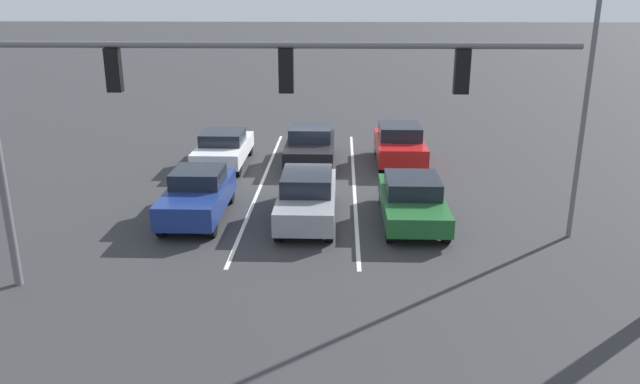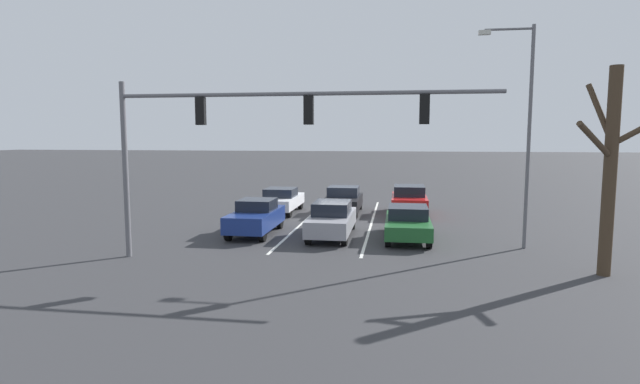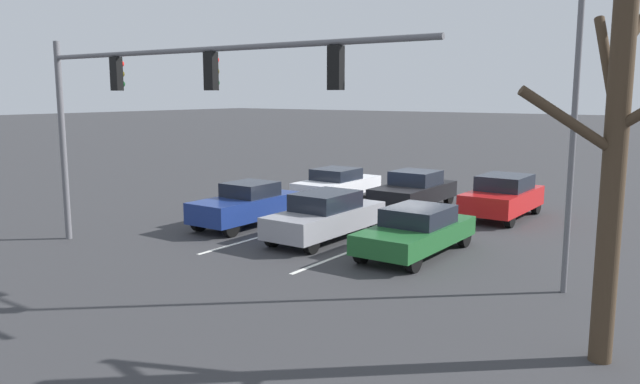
{
  "view_description": "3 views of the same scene",
  "coord_description": "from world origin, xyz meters",
  "px_view_note": "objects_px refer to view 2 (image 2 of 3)",
  "views": [
    {
      "loc": [
        -1.22,
        24.03,
        6.91
      ],
      "look_at": [
        -0.61,
        6.29,
        1.13
      ],
      "focal_mm": 35.0,
      "sensor_mm": 36.0,
      "label": 1
    },
    {
      "loc": [
        -2.98,
        26.96,
        4.37
      ],
      "look_at": [
        0.25,
        6.22,
        2.02
      ],
      "focal_mm": 28.0,
      "sensor_mm": 36.0,
      "label": 2
    },
    {
      "loc": [
        -11.49,
        21.79,
        4.7
      ],
      "look_at": [
        0.28,
        5.26,
        1.46
      ],
      "focal_mm": 35.0,
      "sensor_mm": 36.0,
      "label": 3
    }
  ],
  "objects_px": {
    "street_lamp_left_shoulder": "(524,122)",
    "car_navy_rightlane_front": "(256,217)",
    "car_gray_midlane_front": "(332,219)",
    "car_red_leftlane_second": "(409,200)",
    "car_black_midlane_second": "(343,200)",
    "car_white_rightlane_second": "(281,200)",
    "car_darkgreen_leftlane_front": "(408,222)",
    "traffic_signal_gantry": "(245,126)",
    "bare_tree_near": "(610,163)"
  },
  "relations": [
    {
      "from": "car_red_leftlane_second",
      "to": "street_lamp_left_shoulder",
      "type": "relative_size",
      "value": 0.49
    },
    {
      "from": "car_white_rightlane_second",
      "to": "bare_tree_near",
      "type": "bearing_deg",
      "value": 139.71
    },
    {
      "from": "car_black_midlane_second",
      "to": "car_red_leftlane_second",
      "type": "bearing_deg",
      "value": -178.83
    },
    {
      "from": "bare_tree_near",
      "to": "car_red_leftlane_second",
      "type": "bearing_deg",
      "value": -63.29
    },
    {
      "from": "car_gray_midlane_front",
      "to": "bare_tree_near",
      "type": "distance_m",
      "value": 10.8
    },
    {
      "from": "car_red_leftlane_second",
      "to": "street_lamp_left_shoulder",
      "type": "bearing_deg",
      "value": 117.09
    },
    {
      "from": "car_black_midlane_second",
      "to": "car_red_leftlane_second",
      "type": "xyz_separation_m",
      "value": [
        -3.7,
        -0.08,
        0.08
      ]
    },
    {
      "from": "street_lamp_left_shoulder",
      "to": "car_black_midlane_second",
      "type": "bearing_deg",
      "value": -45.41
    },
    {
      "from": "car_red_leftlane_second",
      "to": "street_lamp_left_shoulder",
      "type": "xyz_separation_m",
      "value": [
        -4.07,
        7.95,
        4.08
      ]
    },
    {
      "from": "car_white_rightlane_second",
      "to": "car_darkgreen_leftlane_front",
      "type": "bearing_deg",
      "value": 138.13
    },
    {
      "from": "street_lamp_left_shoulder",
      "to": "car_gray_midlane_front",
      "type": "bearing_deg",
      "value": -9.05
    },
    {
      "from": "car_gray_midlane_front",
      "to": "car_red_leftlane_second",
      "type": "height_order",
      "value": "car_red_leftlane_second"
    },
    {
      "from": "car_black_midlane_second",
      "to": "car_white_rightlane_second",
      "type": "relative_size",
      "value": 0.99
    },
    {
      "from": "car_gray_midlane_front",
      "to": "street_lamp_left_shoulder",
      "type": "height_order",
      "value": "street_lamp_left_shoulder"
    },
    {
      "from": "car_red_leftlane_second",
      "to": "street_lamp_left_shoulder",
      "type": "height_order",
      "value": "street_lamp_left_shoulder"
    },
    {
      "from": "car_white_rightlane_second",
      "to": "car_navy_rightlane_front",
      "type": "bearing_deg",
      "value": 92.93
    },
    {
      "from": "car_gray_midlane_front",
      "to": "car_navy_rightlane_front",
      "type": "bearing_deg",
      "value": -0.14
    },
    {
      "from": "car_red_leftlane_second",
      "to": "bare_tree_near",
      "type": "xyz_separation_m",
      "value": [
        -5.8,
        11.54,
        2.73
      ]
    },
    {
      "from": "car_gray_midlane_front",
      "to": "car_red_leftlane_second",
      "type": "xyz_separation_m",
      "value": [
        -3.47,
        -6.75,
        0.06
      ]
    },
    {
      "from": "car_red_leftlane_second",
      "to": "car_black_midlane_second",
      "type": "bearing_deg",
      "value": 1.17
    },
    {
      "from": "car_darkgreen_leftlane_front",
      "to": "car_white_rightlane_second",
      "type": "bearing_deg",
      "value": -41.87
    },
    {
      "from": "car_black_midlane_second",
      "to": "street_lamp_left_shoulder",
      "type": "height_order",
      "value": "street_lamp_left_shoulder"
    },
    {
      "from": "car_darkgreen_leftlane_front",
      "to": "street_lamp_left_shoulder",
      "type": "xyz_separation_m",
      "value": [
        -4.26,
        1.16,
        4.18
      ]
    },
    {
      "from": "car_white_rightlane_second",
      "to": "car_red_leftlane_second",
      "type": "bearing_deg",
      "value": -176.19
    },
    {
      "from": "street_lamp_left_shoulder",
      "to": "car_navy_rightlane_front",
      "type": "bearing_deg",
      "value": -6.28
    },
    {
      "from": "car_red_leftlane_second",
      "to": "car_darkgreen_leftlane_front",
      "type": "bearing_deg",
      "value": 88.34
    },
    {
      "from": "car_gray_midlane_front",
      "to": "car_white_rightlane_second",
      "type": "xyz_separation_m",
      "value": [
        3.77,
        -6.27,
        -0.03
      ]
    },
    {
      "from": "car_red_leftlane_second",
      "to": "car_white_rightlane_second",
      "type": "xyz_separation_m",
      "value": [
        7.24,
        0.48,
        -0.09
      ]
    },
    {
      "from": "car_white_rightlane_second",
      "to": "traffic_signal_gantry",
      "type": "xyz_separation_m",
      "value": [
        -1.38,
        11.07,
        3.99
      ]
    },
    {
      "from": "traffic_signal_gantry",
      "to": "car_white_rightlane_second",
      "type": "bearing_deg",
      "value": -82.89
    },
    {
      "from": "car_darkgreen_leftlane_front",
      "to": "car_black_midlane_second",
      "type": "bearing_deg",
      "value": -62.47
    },
    {
      "from": "car_darkgreen_leftlane_front",
      "to": "car_red_leftlane_second",
      "type": "bearing_deg",
      "value": -91.66
    },
    {
      "from": "car_navy_rightlane_front",
      "to": "car_darkgreen_leftlane_front",
      "type": "bearing_deg",
      "value": 179.56
    },
    {
      "from": "car_navy_rightlane_front",
      "to": "car_black_midlane_second",
      "type": "bearing_deg",
      "value": -115.78
    },
    {
      "from": "car_navy_rightlane_front",
      "to": "bare_tree_near",
      "type": "xyz_separation_m",
      "value": [
        -12.72,
        4.8,
        2.78
      ]
    },
    {
      "from": "car_darkgreen_leftlane_front",
      "to": "traffic_signal_gantry",
      "type": "distance_m",
      "value": 8.41
    },
    {
      "from": "car_navy_rightlane_front",
      "to": "car_white_rightlane_second",
      "type": "bearing_deg",
      "value": -87.07
    },
    {
      "from": "car_white_rightlane_second",
      "to": "bare_tree_near",
      "type": "xyz_separation_m",
      "value": [
        -13.04,
        11.05,
        2.82
      ]
    },
    {
      "from": "car_navy_rightlane_front",
      "to": "car_black_midlane_second",
      "type": "height_order",
      "value": "car_navy_rightlane_front"
    },
    {
      "from": "car_black_midlane_second",
      "to": "traffic_signal_gantry",
      "type": "relative_size",
      "value": 0.33
    },
    {
      "from": "car_gray_midlane_front",
      "to": "car_black_midlane_second",
      "type": "relative_size",
      "value": 1.08
    },
    {
      "from": "car_navy_rightlane_front",
      "to": "bare_tree_near",
      "type": "bearing_deg",
      "value": 159.34
    },
    {
      "from": "car_darkgreen_leftlane_front",
      "to": "traffic_signal_gantry",
      "type": "relative_size",
      "value": 0.35
    },
    {
      "from": "car_darkgreen_leftlane_front",
      "to": "car_white_rightlane_second",
      "type": "relative_size",
      "value": 1.03
    },
    {
      "from": "car_darkgreen_leftlane_front",
      "to": "traffic_signal_gantry",
      "type": "height_order",
      "value": "traffic_signal_gantry"
    },
    {
      "from": "car_darkgreen_leftlane_front",
      "to": "car_white_rightlane_second",
      "type": "distance_m",
      "value": 9.45
    },
    {
      "from": "car_white_rightlane_second",
      "to": "car_gray_midlane_front",
      "type": "bearing_deg",
      "value": 121.03
    },
    {
      "from": "car_gray_midlane_front",
      "to": "car_white_rightlane_second",
      "type": "distance_m",
      "value": 7.31
    },
    {
      "from": "car_red_leftlane_second",
      "to": "street_lamp_left_shoulder",
      "type": "distance_m",
      "value": 9.81
    },
    {
      "from": "traffic_signal_gantry",
      "to": "car_navy_rightlane_front",
      "type": "bearing_deg",
      "value": -77.57
    }
  ]
}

